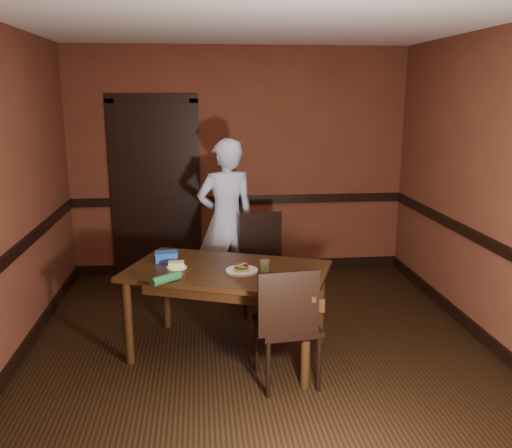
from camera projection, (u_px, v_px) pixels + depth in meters
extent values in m
cube|color=black|center=(260.00, 353.00, 4.61)|extent=(4.00, 4.50, 0.01)
cube|color=silver|center=(261.00, 17.00, 3.98)|extent=(4.00, 4.50, 0.01)
cube|color=#592A1A|center=(239.00, 163.00, 6.47)|extent=(4.00, 0.02, 2.70)
cube|color=#592A1A|center=(325.00, 304.00, 2.12)|extent=(4.00, 0.02, 2.70)
cube|color=#592A1A|center=(499.00, 193.00, 4.50)|extent=(0.02, 4.50, 2.70)
cube|color=black|center=(240.00, 200.00, 6.56)|extent=(4.00, 0.03, 0.10)
cube|color=black|center=(7.00, 260.00, 4.20)|extent=(0.03, 4.50, 0.10)
cube|color=black|center=(492.00, 245.00, 4.60)|extent=(0.03, 4.50, 0.10)
cube|color=black|center=(240.00, 266.00, 6.76)|extent=(4.00, 0.03, 0.12)
cube|color=black|center=(18.00, 358.00, 4.40)|extent=(0.03, 4.50, 0.12)
cube|color=black|center=(482.00, 336.00, 4.80)|extent=(0.03, 4.50, 0.12)
cube|color=black|center=(156.00, 192.00, 6.41)|extent=(0.85, 0.04, 2.05)
cube|color=black|center=(115.00, 192.00, 6.38)|extent=(0.10, 0.06, 2.15)
cube|color=black|center=(196.00, 191.00, 6.47)|extent=(0.10, 0.06, 2.15)
cube|color=black|center=(152.00, 98.00, 6.17)|extent=(1.05, 0.06, 0.10)
cube|color=black|center=(228.00, 312.00, 4.53)|extent=(1.83, 1.42, 0.75)
imported|color=silver|center=(226.00, 220.00, 5.71)|extent=(0.71, 0.56, 1.71)
cylinder|color=silver|center=(242.00, 271.00, 4.36)|extent=(0.26, 0.26, 0.01)
cube|color=tan|center=(242.00, 269.00, 4.36)|extent=(0.12, 0.11, 0.02)
ellipsoid|color=#4E9733|center=(242.00, 266.00, 4.35)|extent=(0.11, 0.10, 0.03)
cylinder|color=#B90310|center=(238.00, 264.00, 4.36)|extent=(0.04, 0.04, 0.01)
cylinder|color=#B90310|center=(246.00, 265.00, 4.34)|extent=(0.04, 0.04, 0.01)
cylinder|color=#A3C677|center=(238.00, 266.00, 4.32)|extent=(0.03, 0.03, 0.01)
cylinder|color=#A3C677|center=(245.00, 264.00, 4.38)|extent=(0.03, 0.03, 0.01)
cylinder|color=#A3C677|center=(242.00, 265.00, 4.35)|extent=(0.03, 0.03, 0.01)
cylinder|color=#618B3F|center=(265.00, 266.00, 4.37)|extent=(0.07, 0.07, 0.08)
cylinder|color=#B0B0A6|center=(265.00, 261.00, 4.36)|extent=(0.08, 0.08, 0.01)
cylinder|color=silver|center=(176.00, 267.00, 4.46)|extent=(0.17, 0.17, 0.01)
cube|color=#D8CB6F|center=(176.00, 264.00, 4.46)|extent=(0.13, 0.08, 0.04)
cube|color=blue|center=(166.00, 257.00, 4.63)|extent=(0.19, 0.14, 0.07)
cube|color=blue|center=(166.00, 253.00, 4.62)|extent=(0.21, 0.15, 0.01)
cylinder|color=#1A5426|center=(166.00, 279.00, 4.10)|extent=(0.24, 0.21, 0.07)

